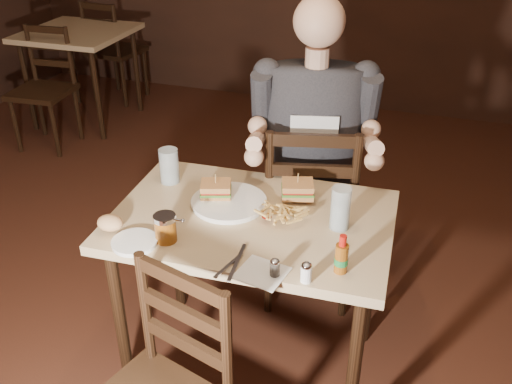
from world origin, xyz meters
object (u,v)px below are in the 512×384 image
(bg_table, at_px, (78,41))
(dinner_plate, at_px, (229,203))
(chair_far, at_px, (309,209))
(bg_chair_near, at_px, (42,91))
(bg_chair_far, at_px, (117,50))
(hot_sauce, at_px, (342,254))
(main_table, at_px, (252,237))
(syrup_dispenser, at_px, (165,228))
(glass_left, at_px, (169,166))
(diner, at_px, (314,114))
(glass_right, at_px, (340,208))
(side_plate, at_px, (135,243))

(bg_table, distance_m, dinner_plate, 3.02)
(chair_far, height_order, bg_chair_near, chair_far)
(bg_chair_far, xyz_separation_m, hot_sauce, (2.61, -2.98, 0.38))
(main_table, distance_m, chair_far, 0.61)
(dinner_plate, bearing_deg, syrup_dispenser, -113.10)
(chair_far, bearing_deg, main_table, 66.47)
(glass_left, distance_m, hot_sauce, 0.88)
(diner, bearing_deg, glass_left, -158.85)
(glass_left, height_order, glass_right, glass_right)
(syrup_dispenser, bearing_deg, glass_right, 23.47)
(main_table, height_order, diner, diner)
(glass_left, bearing_deg, bg_table, 131.49)
(main_table, height_order, bg_chair_far, bg_chair_far)
(chair_far, distance_m, glass_left, 0.75)
(dinner_plate, relative_size, side_plate, 1.82)
(bg_chair_near, bearing_deg, main_table, -40.31)
(dinner_plate, relative_size, hot_sauce, 2.03)
(bg_chair_near, distance_m, glass_right, 3.06)
(bg_chair_near, relative_size, glass_left, 6.04)
(hot_sauce, bearing_deg, dinner_plate, 150.54)
(dinner_plate, bearing_deg, glass_right, -2.83)
(main_table, xyz_separation_m, diner, (0.11, 0.52, 0.32))
(bg_table, height_order, glass_left, glass_left)
(bg_chair_near, bearing_deg, syrup_dispenser, -47.38)
(bg_table, relative_size, syrup_dispenser, 7.74)
(glass_left, relative_size, syrup_dispenser, 1.41)
(dinner_plate, relative_size, glass_right, 1.75)
(chair_far, height_order, glass_right, chair_far)
(bg_chair_far, bearing_deg, glass_left, 131.60)
(diner, xyz_separation_m, hot_sauce, (0.27, -0.75, -0.16))
(main_table, distance_m, diner, 0.62)
(bg_chair_far, relative_size, glass_left, 6.19)
(main_table, relative_size, diner, 1.10)
(main_table, bearing_deg, bg_chair_far, 128.97)
(bg_chair_far, distance_m, hot_sauce, 3.98)
(bg_chair_near, relative_size, diner, 0.90)
(dinner_plate, xyz_separation_m, hot_sauce, (0.50, -0.28, 0.06))
(bg_chair_near, distance_m, hot_sauce, 3.24)
(bg_chair_near, bearing_deg, hot_sauce, -39.50)
(chair_far, distance_m, hot_sauce, 0.92)
(bg_chair_near, height_order, glass_left, glass_left)
(diner, distance_m, glass_left, 0.66)
(glass_left, bearing_deg, bg_chair_near, 140.39)
(main_table, distance_m, glass_left, 0.47)
(bg_chair_near, xyz_separation_m, syrup_dispenser, (1.99, -1.90, 0.38))
(diner, distance_m, syrup_dispenser, 0.86)
(glass_right, bearing_deg, glass_left, 170.53)
(glass_left, height_order, syrup_dispenser, glass_left)
(chair_far, relative_size, syrup_dispenser, 9.36)
(main_table, relative_size, chair_far, 1.11)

